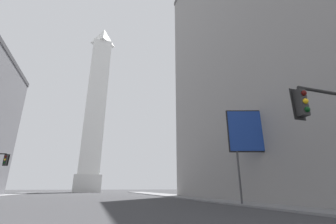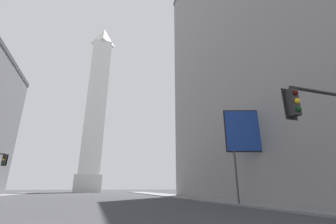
{
  "view_description": "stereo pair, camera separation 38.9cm",
  "coord_description": "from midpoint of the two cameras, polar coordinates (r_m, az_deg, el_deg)",
  "views": [
    {
      "loc": [
        1.1,
        -0.02,
        1.47
      ],
      "look_at": [
        23.01,
        66.86,
        25.25
      ],
      "focal_mm": 24.0,
      "sensor_mm": 36.0,
      "label": 1
    },
    {
      "loc": [
        1.47,
        -0.14,
        1.47
      ],
      "look_at": [
        23.01,
        66.86,
        25.25
      ],
      "focal_mm": 24.0,
      "sensor_mm": 36.0,
      "label": 2
    }
  ],
  "objects": [
    {
      "name": "sidewalk_right",
      "position": [
        33.53,
        7.82,
        -20.89
      ],
      "size": [
        5.0,
        100.56,
        0.15
      ],
      "primitive_type": "cube",
      "color": "slate",
      "rests_on": "ground_plane"
    },
    {
      "name": "obelisk",
      "position": [
        89.04,
        -17.89,
        1.86
      ],
      "size": [
        8.7,
        8.7,
        65.39
      ],
      "color": "silver",
      "rests_on": "ground_plane"
    },
    {
      "name": "billboard_sign",
      "position": [
        22.87,
        19.62,
        -5.03
      ],
      "size": [
        4.09,
        1.52,
        8.71
      ],
      "color": "#3F3F42",
      "rests_on": "ground_plane"
    },
    {
      "name": "building_right",
      "position": [
        40.97,
        28.1,
        14.24
      ],
      "size": [
        24.71,
        36.59,
        44.45
      ],
      "color": "gray",
      "rests_on": "ground_plane"
    }
  ]
}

